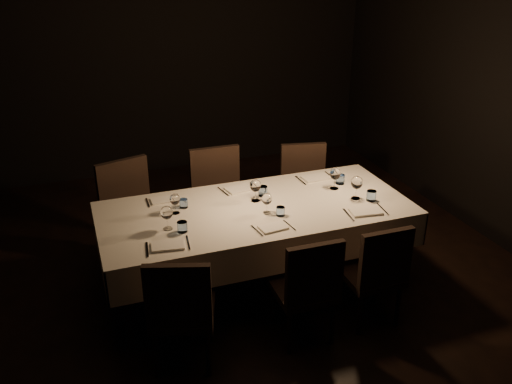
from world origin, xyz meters
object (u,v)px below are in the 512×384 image
object	(u,v)px
dining_table	(256,216)
chair_far_left	(131,211)
chair_near_right	(377,270)
chair_far_center	(219,196)
chair_near_left	(181,308)
chair_near_center	(308,285)
chair_far_right	(305,187)

from	to	relation	value
dining_table	chair_far_left	xyz separation A→B (m)	(-0.92, 0.73, -0.14)
dining_table	chair_far_left	size ratio (longest dim) A/B	2.54
chair_near_right	chair_far_center	size ratio (longest dim) A/B	0.87
chair_near_left	chair_near_center	distance (m)	0.91
chair_far_left	chair_near_left	bearing A→B (deg)	-101.96
chair_near_left	chair_far_center	bearing A→B (deg)	-96.77
chair_near_right	chair_far_left	xyz separation A→B (m)	(-1.60, 1.51, 0.06)
chair_near_right	chair_far_center	world-z (taller)	chair_far_center
chair_near_left	chair_near_right	bearing A→B (deg)	-162.63
chair_near_left	chair_near_center	xyz separation A→B (m)	(0.91, -0.04, -0.01)
dining_table	chair_far_right	bearing A→B (deg)	43.59
chair_near_center	chair_near_right	distance (m)	0.57
chair_far_center	chair_far_right	world-z (taller)	chair_far_center
chair_near_left	chair_far_right	world-z (taller)	chair_far_right
dining_table	chair_near_center	xyz separation A→B (m)	(0.11, -0.79, -0.20)
chair_far_left	chair_far_right	size ratio (longest dim) A/B	1.06
chair_near_left	chair_far_center	xyz separation A→B (m)	(0.71, 1.53, 0.04)
chair_far_right	chair_near_center	bearing A→B (deg)	-101.79
chair_far_left	chair_far_center	bearing A→B (deg)	-13.84
chair_near_center	chair_far_left	size ratio (longest dim) A/B	0.89
chair_near_center	chair_far_right	world-z (taller)	chair_far_right
chair_near_right	chair_far_right	bearing A→B (deg)	-93.42
chair_far_left	dining_table	bearing A→B (deg)	-54.96
dining_table	chair_far_right	xyz separation A→B (m)	(0.78, 0.75, -0.17)
chair_near_right	chair_far_right	xyz separation A→B (m)	(0.10, 1.52, 0.03)
chair_far_center	chair_far_right	bearing A→B (deg)	-0.74
chair_near_right	chair_far_left	world-z (taller)	chair_far_left
dining_table	chair_far_left	world-z (taller)	chair_far_left
chair_near_center	chair_near_right	world-z (taller)	chair_near_center
chair_near_left	chair_near_right	world-z (taller)	chair_near_left
chair_far_left	chair_far_right	xyz separation A→B (m)	(1.71, 0.01, -0.03)
dining_table	chair_far_right	world-z (taller)	chair_far_right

